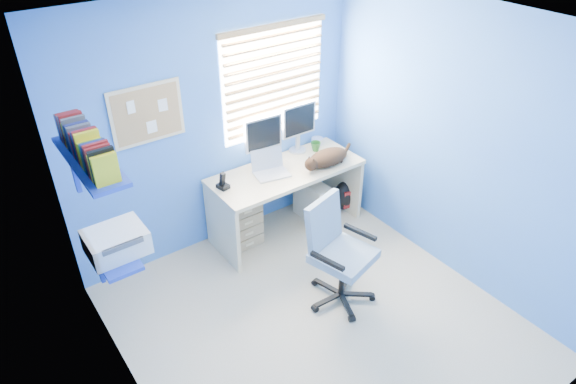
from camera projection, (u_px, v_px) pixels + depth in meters
floor at (318, 323)px, 4.43m from camera, size 3.00×3.20×0.00m
ceiling at (331, 31)px, 3.06m from camera, size 3.00×3.20×0.00m
wall_back at (216, 126)px, 4.83m from camera, size 3.00×0.01×2.50m
wall_front at (518, 345)px, 2.66m from camera, size 3.00×0.01×2.50m
wall_left at (125, 288)px, 3.01m from camera, size 0.01×3.20×2.50m
wall_right at (457, 147)px, 4.48m from camera, size 0.01×3.20×2.50m
desk at (286, 200)px, 5.35m from camera, size 1.57×0.65×0.74m
laptop at (271, 165)px, 5.01m from camera, size 0.38×0.32×0.22m
monitor_left at (263, 142)px, 5.08m from camera, size 0.41×0.14×0.54m
monitor_right at (298, 128)px, 5.34m from camera, size 0.40×0.12×0.54m
phone at (223, 180)px, 4.82m from camera, size 0.11×0.13×0.17m
mug at (316, 147)px, 5.46m from camera, size 0.10×0.09×0.10m
cd_spindle at (317, 141)px, 5.60m from camera, size 0.13×0.13×0.07m
cat at (328, 157)px, 5.20m from camera, size 0.49×0.29×0.16m
tower_pc at (312, 201)px, 5.61m from camera, size 0.21×0.45×0.45m
drawer_boxes at (242, 221)px, 5.21m from camera, size 0.35×0.28×0.54m
yellow_book at (313, 221)px, 5.46m from camera, size 0.03×0.17×0.24m
backpack at (345, 195)px, 5.78m from camera, size 0.36×0.31×0.36m
office_chair at (338, 265)px, 4.50m from camera, size 0.70×0.70×0.98m
window_blinds at (275, 82)px, 4.97m from camera, size 1.15×0.05×1.10m
corkboard at (147, 114)px, 4.34m from camera, size 0.64×0.02×0.52m
wall_shelves at (101, 196)px, 3.49m from camera, size 0.42×0.90×1.05m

